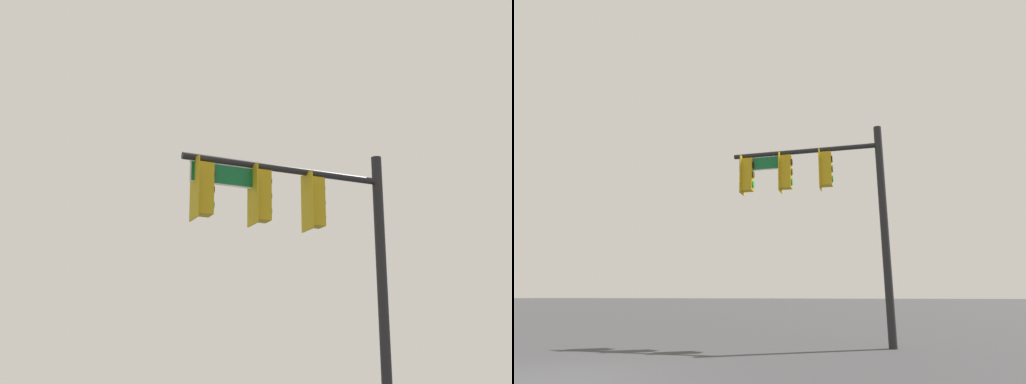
{
  "view_description": "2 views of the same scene",
  "coord_description": "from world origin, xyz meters",
  "views": [
    {
      "loc": [
        2.75,
        7.44,
        1.26
      ],
      "look_at": [
        -2.18,
        -5.16,
        5.1
      ],
      "focal_mm": 50.0,
      "sensor_mm": 36.0,
      "label": 1
    },
    {
      "loc": [
        -5.66,
        5.92,
        1.42
      ],
      "look_at": [
        -1.8,
        -7.27,
        5.0
      ],
      "focal_mm": 28.0,
      "sensor_mm": 36.0,
      "label": 2
    }
  ],
  "objects": [
    {
      "name": "signal_pole_near",
      "position": [
        -3.81,
        -6.19,
        4.65
      ],
      "size": [
        4.86,
        0.63,
        6.59
      ],
      "color": "black",
      "rests_on": "ground_plane"
    }
  ]
}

